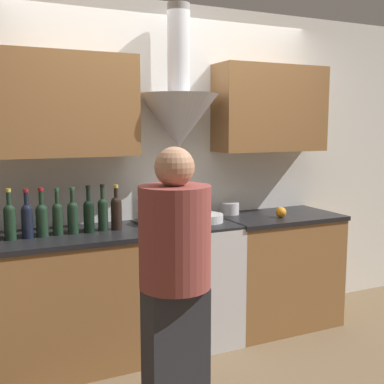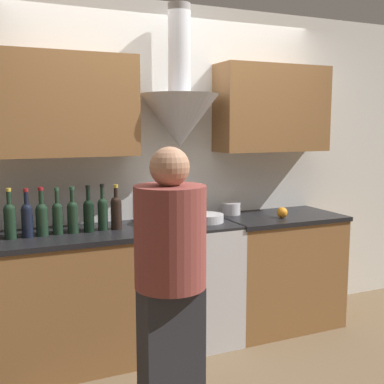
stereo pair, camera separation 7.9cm
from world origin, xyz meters
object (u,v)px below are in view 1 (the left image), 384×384
orange_fruit (281,212)px  person_foreground_left (175,284)px  wine_bottle_9 (116,211)px  stove_range (186,282)px  wine_bottle_8 (103,212)px  stock_pot (164,214)px  wine_bottle_4 (42,218)px  mixing_bowl (207,218)px  wine_bottle_2 (10,220)px  wine_bottle_7 (89,214)px  wine_bottle_5 (58,217)px  wine_bottle_3 (27,219)px  saucepan (230,208)px  wine_bottle_6 (73,215)px

orange_fruit → person_foreground_left: bearing=-145.1°
wine_bottle_9 → person_foreground_left: person_foreground_left is taller
stove_range → wine_bottle_8: bearing=178.4°
orange_fruit → stock_pot: bearing=170.2°
stock_pot → wine_bottle_8: bearing=-176.1°
wine_bottle_4 → mixing_bowl: bearing=-1.3°
mixing_bowl → person_foreground_left: person_foreground_left is taller
wine_bottle_2 → wine_bottle_7: (0.51, 0.00, -0.00)m
wine_bottle_8 → stock_pot: size_ratio=1.25×
wine_bottle_9 → mixing_bowl: wine_bottle_9 is taller
wine_bottle_5 → orange_fruit: size_ratio=3.73×
wine_bottle_3 → stove_range: bearing=0.0°
stove_range → saucepan: 0.72m
wine_bottle_9 → person_foreground_left: (0.01, -1.03, -0.22)m
stove_range → wine_bottle_9: wine_bottle_9 is taller
wine_bottle_3 → mixing_bowl: 1.30m
wine_bottle_2 → saucepan: wine_bottle_2 is taller
wine_bottle_6 → saucepan: 1.33m
stock_pot → orange_fruit: 0.95m
wine_bottle_8 → stock_pot: wine_bottle_8 is taller
wine_bottle_7 → stock_pot: wine_bottle_7 is taller
stock_pot → stove_range: bearing=-17.5°
saucepan → person_foreground_left: bearing=-129.8°
wine_bottle_6 → wine_bottle_8: bearing=2.7°
wine_bottle_5 → wine_bottle_7: 0.21m
stove_range → wine_bottle_3: bearing=-180.0°
wine_bottle_2 → wine_bottle_5: size_ratio=1.05×
wine_bottle_8 → wine_bottle_3: bearing=-177.9°
stock_pot → person_foreground_left: size_ratio=0.17×
stove_range → wine_bottle_2: size_ratio=2.81×
wine_bottle_4 → stock_pot: size_ratio=1.26×
wine_bottle_4 → person_foreground_left: person_foreground_left is taller
wine_bottle_7 → wine_bottle_9: 0.20m
mixing_bowl → saucepan: (0.32, 0.21, 0.02)m
wine_bottle_8 → orange_fruit: wine_bottle_8 is taller
wine_bottle_7 → stock_pot: 0.58m
orange_fruit → stove_range: bearing=171.8°
wine_bottle_3 → wine_bottle_7: (0.40, 0.00, 0.00)m
wine_bottle_5 → mixing_bowl: (1.10, -0.04, -0.09)m
wine_bottle_6 → wine_bottle_7: wine_bottle_7 is taller
wine_bottle_5 → wine_bottle_9: bearing=-0.8°
wine_bottle_3 → wine_bottle_8: size_ratio=0.99×
stove_range → wine_bottle_6: bearing=179.5°
wine_bottle_2 → wine_bottle_6: bearing=1.7°
wine_bottle_8 → orange_fruit: size_ratio=3.85×
wine_bottle_4 → wine_bottle_5: bearing=4.8°
wine_bottle_6 → wine_bottle_4: bearing=-178.9°
wine_bottle_5 → wine_bottle_8: bearing=0.9°
stock_pot → wine_bottle_7: bearing=-175.0°
stove_range → mixing_bowl: size_ratio=3.66×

